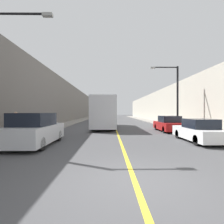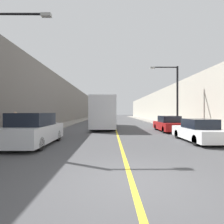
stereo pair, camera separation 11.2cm
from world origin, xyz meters
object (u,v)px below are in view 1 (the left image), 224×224
(parked_suv_left, at_px, (35,130))
(car_right_mid, at_px, (169,124))
(pedestrian, at_px, (16,124))
(car_right_near, at_px, (199,131))
(street_lamp_left, at_px, (1,68))
(bus, at_px, (104,112))
(street_lamp_right, at_px, (175,92))

(parked_suv_left, xyz_separation_m, car_right_mid, (10.02, 6.92, -0.17))
(pedestrian, bearing_deg, car_right_near, -8.23)
(car_right_near, bearing_deg, street_lamp_left, -168.16)
(bus, height_order, street_lamp_right, street_lamp_right)
(car_right_near, xyz_separation_m, street_lamp_right, (1.09, 7.06, 3.29))
(parked_suv_left, height_order, street_lamp_right, street_lamp_right)
(car_right_mid, relative_size, street_lamp_right, 0.68)
(pedestrian, bearing_deg, car_right_mid, 17.56)
(street_lamp_left, relative_size, street_lamp_right, 1.04)
(car_right_near, distance_m, street_lamp_right, 7.87)
(pedestrian, bearing_deg, street_lamp_right, 20.91)
(parked_suv_left, relative_size, car_right_near, 1.08)
(bus, xyz_separation_m, pedestrian, (-6.28, -7.95, -0.80))
(car_right_mid, distance_m, pedestrian, 13.29)
(bus, distance_m, parked_suv_left, 11.50)
(street_lamp_right, bearing_deg, bus, 159.94)
(parked_suv_left, bearing_deg, bus, 71.50)
(bus, height_order, parked_suv_left, bus)
(street_lamp_right, xyz_separation_m, pedestrian, (-13.70, -5.24, -2.90))
(bus, xyz_separation_m, car_right_mid, (6.38, -3.94, -1.16))
(car_right_near, distance_m, street_lamp_left, 11.87)
(bus, relative_size, parked_suv_left, 2.14)
(pedestrian, bearing_deg, parked_suv_left, -47.79)
(bus, relative_size, street_lamp_right, 1.55)
(car_right_mid, bearing_deg, pedestrian, -162.44)
(car_right_mid, bearing_deg, parked_suv_left, -145.35)
(car_right_mid, xyz_separation_m, street_lamp_left, (-11.17, -8.16, 3.40))
(street_lamp_left, bearing_deg, street_lamp_right, 37.57)
(car_right_near, bearing_deg, parked_suv_left, -173.75)
(car_right_near, relative_size, street_lamp_left, 0.64)
(car_right_near, bearing_deg, pedestrian, 171.77)
(car_right_mid, distance_m, street_lamp_right, 3.65)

